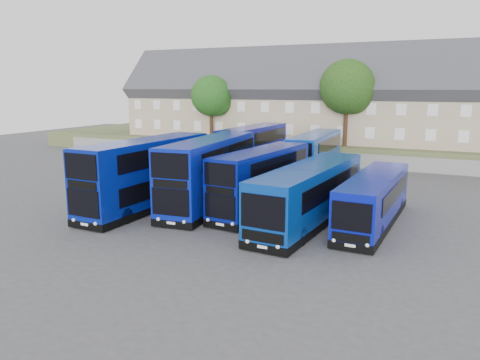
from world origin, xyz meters
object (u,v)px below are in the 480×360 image
(dd_front_mid, at_px, (210,174))
(tree_mid, at_px, (349,89))
(coach_east_a, at_px, (309,195))
(tree_west, at_px, (213,97))
(dd_front_left, at_px, (147,175))

(dd_front_mid, relative_size, tree_mid, 1.32)
(coach_east_a, distance_m, tree_west, 29.89)
(dd_front_mid, bearing_deg, coach_east_a, -13.37)
(tree_mid, bearing_deg, tree_west, -178.21)
(dd_front_left, relative_size, tree_mid, 1.30)
(dd_front_mid, xyz_separation_m, tree_west, (-11.32, 21.56, 4.73))
(dd_front_mid, xyz_separation_m, coach_east_a, (7.51, -1.04, -0.58))
(dd_front_left, distance_m, tree_mid, 26.43)
(dd_front_left, bearing_deg, tree_west, 109.61)
(dd_front_left, distance_m, coach_east_a, 11.27)
(dd_front_left, relative_size, dd_front_mid, 0.99)
(dd_front_left, height_order, coach_east_a, dd_front_left)
(coach_east_a, height_order, tree_mid, tree_mid)
(coach_east_a, bearing_deg, dd_front_left, -169.21)
(tree_west, relative_size, tree_mid, 0.83)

